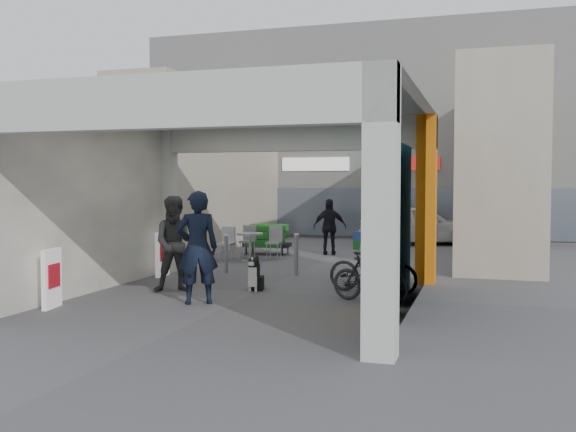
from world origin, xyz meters
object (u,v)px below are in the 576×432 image
(bicycle_front, at_px, (373,269))
(white_van, at_px, (419,224))
(bicycle_rear, at_px, (370,278))
(produce_stand, at_px, (267,242))
(man_crates, at_px, (330,227))
(cafe_set, at_px, (250,248))
(man_with_dog, at_px, (197,247))
(border_collie, at_px, (255,276))
(man_back_turned, at_px, (176,244))
(man_elderly, at_px, (375,248))

(bicycle_front, relative_size, white_van, 0.44)
(bicycle_front, xyz_separation_m, bicycle_rear, (0.12, -1.00, -0.02))
(bicycle_rear, height_order, white_van, white_van)
(produce_stand, distance_m, man_crates, 1.90)
(cafe_set, xyz_separation_m, man_with_dog, (1.39, -6.26, 0.66))
(border_collie, xyz_separation_m, bicycle_front, (2.24, 0.41, 0.18))
(man_back_turned, bearing_deg, man_crates, 54.40)
(produce_stand, xyz_separation_m, man_elderly, (3.96, -4.63, 0.41))
(man_elderly, bearing_deg, man_with_dog, -123.00)
(produce_stand, relative_size, bicycle_front, 0.76)
(produce_stand, distance_m, man_elderly, 6.10)
(produce_stand, relative_size, white_van, 0.33)
(man_elderly, bearing_deg, bicycle_rear, -75.42)
(cafe_set, distance_m, bicycle_front, 5.95)
(cafe_set, xyz_separation_m, bicycle_front, (4.12, -4.29, 0.14))
(man_with_dog, distance_m, man_crates, 8.04)
(man_elderly, height_order, white_van, man_elderly)
(border_collie, distance_m, bicycle_front, 2.28)
(man_crates, relative_size, bicycle_front, 0.93)
(man_with_dog, bearing_deg, white_van, -131.17)
(cafe_set, xyz_separation_m, produce_stand, (0.03, 1.39, 0.02))
(border_collie, bearing_deg, produce_stand, 93.36)
(man_with_dog, height_order, man_back_turned, man_with_dog)
(produce_stand, height_order, border_collie, produce_stand)
(man_with_dog, distance_m, man_back_turned, 1.37)
(man_elderly, height_order, bicycle_front, man_elderly)
(man_with_dog, xyz_separation_m, man_elderly, (2.60, 3.02, -0.23))
(border_collie, height_order, white_van, white_van)
(man_with_dog, xyz_separation_m, man_back_turned, (-0.92, 1.01, -0.06))
(produce_stand, height_order, white_van, white_van)
(produce_stand, xyz_separation_m, bicycle_front, (4.09, -5.68, 0.11))
(man_back_turned, bearing_deg, bicycle_rear, -25.19)
(man_with_dog, height_order, bicycle_front, man_with_dog)
(white_van, bearing_deg, produce_stand, 119.61)
(border_collie, distance_m, man_crates, 6.48)
(cafe_set, distance_m, man_back_turned, 5.31)
(border_collie, xyz_separation_m, man_with_dog, (-0.49, -1.56, 0.70))
(bicycle_front, bearing_deg, white_van, 10.02)
(man_crates, bearing_deg, produce_stand, 1.88)
(man_crates, bearing_deg, cafe_set, 34.05)
(man_crates, bearing_deg, bicycle_rear, 99.03)
(border_collie, height_order, man_with_dog, man_with_dog)
(border_collie, height_order, bicycle_rear, bicycle_rear)
(border_collie, relative_size, bicycle_rear, 0.49)
(bicycle_front, bearing_deg, produce_stand, 45.00)
(produce_stand, height_order, man_crates, man_crates)
(man_with_dog, relative_size, man_back_turned, 1.06)
(cafe_set, bearing_deg, bicycle_rear, -51.31)
(border_collie, bearing_deg, man_crates, 76.90)
(white_van, bearing_deg, bicycle_rear, 163.08)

